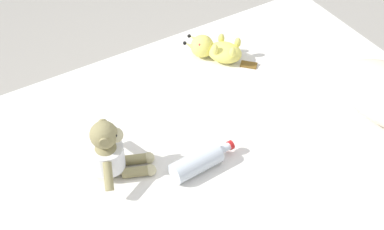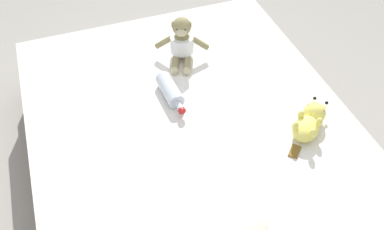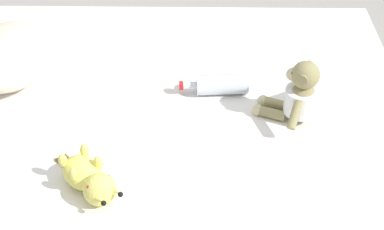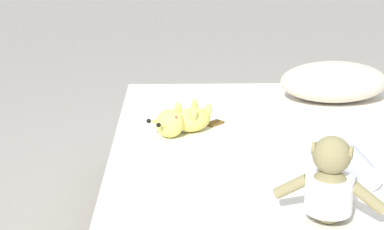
{
  "view_description": "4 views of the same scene",
  "coord_description": "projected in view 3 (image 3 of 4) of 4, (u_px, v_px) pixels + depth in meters",
  "views": [
    {
      "loc": [
        1.21,
        -0.93,
        1.96
      ],
      "look_at": [
        -0.12,
        -0.12,
        0.5
      ],
      "focal_mm": 54.57,
      "sensor_mm": 36.0,
      "label": 1
    },
    {
      "loc": [
        0.43,
        1.2,
        1.81
      ],
      "look_at": [
        0.0,
        0.0,
        0.46
      ],
      "focal_mm": 39.07,
      "sensor_mm": 36.0,
      "label": 2
    },
    {
      "loc": [
        -1.77,
        -0.12,
        1.71
      ],
      "look_at": [
        -0.21,
        -0.09,
        0.49
      ],
      "focal_mm": 56.14,
      "sensor_mm": 36.0,
      "label": 3
    },
    {
      "loc": [
        -0.49,
        -1.88,
        1.16
      ],
      "look_at": [
        -0.44,
        0.24,
        0.47
      ],
      "focal_mm": 57.87,
      "sensor_mm": 36.0,
      "label": 4
    }
  ],
  "objects": [
    {
      "name": "glass_bottle",
      "position": [
        221.0,
        84.0,
        2.21
      ],
      "size": [
        0.09,
        0.26,
        0.08
      ],
      "color": "silver",
      "rests_on": "bed"
    },
    {
      "name": "ground_plane",
      "position": [
        170.0,
        179.0,
        2.45
      ],
      "size": [
        16.0,
        16.0,
        0.0
      ],
      "primitive_type": "plane",
      "color": "#9E998E"
    },
    {
      "name": "bed",
      "position": [
        169.0,
        142.0,
        2.33
      ],
      "size": [
        1.48,
        1.81,
        0.41
      ],
      "color": "brown",
      "rests_on": "ground_plane"
    },
    {
      "name": "plush_monkey",
      "position": [
        299.0,
        96.0,
        2.05
      ],
      "size": [
        0.28,
        0.25,
        0.24
      ],
      "color": "#8E8456",
      "rests_on": "bed"
    },
    {
      "name": "pillow",
      "position": [
        10.0,
        55.0,
        2.29
      ],
      "size": [
        0.48,
        0.36,
        0.16
      ],
      "color": "beige",
      "rests_on": "bed"
    },
    {
      "name": "plush_yellow_creature",
      "position": [
        90.0,
        179.0,
        1.8
      ],
      "size": [
        0.29,
        0.25,
        0.1
      ],
      "color": "#EAE066",
      "rests_on": "bed"
    }
  ]
}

